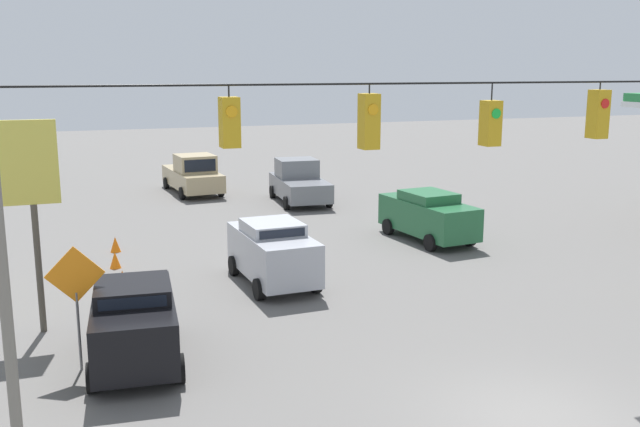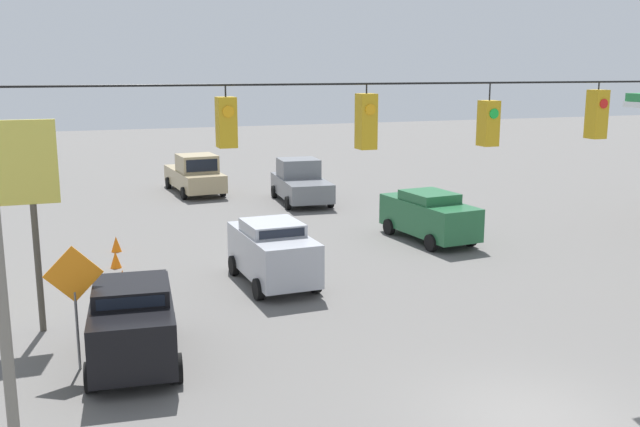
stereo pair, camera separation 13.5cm
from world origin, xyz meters
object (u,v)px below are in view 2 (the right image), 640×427
Objects in this scene: traffic_cone_fourth at (116,260)px; sedan_green_oncoming_far at (429,215)px; overhead_signal_span at (486,169)px; pickup_truck_grey_oncoming_deep at (301,183)px; traffic_cone_fifth at (116,244)px; work_zone_sign at (74,284)px; traffic_cone_third at (123,279)px; traffic_cone_nearest at (141,333)px; sedan_black_parked_shoulder at (133,321)px; traffic_cone_second at (133,303)px; sedan_silver_withflow_mid at (273,251)px; pickup_truck_tan_withflow_deep at (195,175)px.

sedan_green_oncoming_far is at bearing 179.67° from traffic_cone_fourth.
pickup_truck_grey_oncoming_deep is (-2.98, -21.06, -3.63)m from overhead_signal_span.
traffic_cone_fifth is 0.20× the size of work_zone_sign.
traffic_cone_fifth is at bearing -91.77° from traffic_cone_third.
traffic_cone_nearest is at bearing -144.43° from work_zone_sign.
overhead_signal_span is at bearing 114.87° from traffic_cone_fifth.
sedan_green_oncoming_far reaches higher than traffic_cone_fourth.
traffic_cone_third is (9.59, 11.70, -0.69)m from pickup_truck_grey_oncoming_deep.
traffic_cone_fifth is (-0.36, -10.50, -0.71)m from sedan_black_parked_shoulder.
overhead_signal_span is at bearing 125.27° from traffic_cone_third.
sedan_green_oncoming_far is at bearing -145.55° from sedan_black_parked_shoulder.
traffic_cone_second is at bearing -90.64° from traffic_cone_nearest.
overhead_signal_span is 32.38× the size of traffic_cone_nearest.
traffic_cone_nearest is at bearing 59.98° from pickup_truck_grey_oncoming_deep.
traffic_cone_nearest is at bearing -104.26° from sedan_black_parked_shoulder.
pickup_truck_tan_withflow_deep is at bearing -92.11° from sedan_silver_withflow_mid.
overhead_signal_span is 3.58× the size of pickup_truck_grey_oncoming_deep.
traffic_cone_nearest is (4.40, 3.70, -0.74)m from sedan_silver_withflow_mid.
pickup_truck_tan_withflow_deep is at bearing -106.47° from work_zone_sign.
sedan_silver_withflow_mid is 4.65m from traffic_cone_third.
traffic_cone_third is 2.39m from traffic_cone_fourth.
traffic_cone_fourth is at bearing -60.47° from overhead_signal_span.
pickup_truck_grey_oncoming_deep is 9.05× the size of traffic_cone_third.
pickup_truck_tan_withflow_deep is at bearing -105.12° from traffic_cone_second.
pickup_truck_grey_oncoming_deep reaches higher than traffic_cone_second.
pickup_truck_tan_withflow_deep reaches higher than sedan_black_parked_shoulder.
work_zone_sign reaches higher than traffic_cone_fifth.
sedan_black_parked_shoulder is 7.30× the size of traffic_cone_nearest.
sedan_green_oncoming_far is 8.24× the size of traffic_cone_third.
sedan_green_oncoming_far is 15.51m from work_zone_sign.
sedan_silver_withflow_mid is 7.19m from traffic_cone_fifth.
pickup_truck_grey_oncoming_deep and pickup_truck_tan_withflow_deep have the same top height.
traffic_cone_nearest is at bearing 40.11° from sedan_silver_withflow_mid.
overhead_signal_span is 13.25m from sedan_green_oncoming_far.
overhead_signal_span reaches higher than traffic_cone_fifth.
pickup_truck_tan_withflow_deep reaches higher than traffic_cone_fourth.
traffic_cone_third is at bearing 72.48° from pickup_truck_tan_withflow_deep.
pickup_truck_tan_withflow_deep is 10.00× the size of traffic_cone_fourth.
overhead_signal_span is 12.24m from traffic_cone_third.
traffic_cone_fourth is (6.65, -11.74, -4.32)m from overhead_signal_span.
sedan_silver_withflow_mid is 0.82× the size of pickup_truck_grey_oncoming_deep.
traffic_cone_third is at bearing -103.52° from work_zone_sign.
sedan_silver_withflow_mid is at bearing 68.12° from pickup_truck_grey_oncoming_deep.
overhead_signal_span is 32.38× the size of traffic_cone_third.
traffic_cone_fifth is at bearing -94.58° from traffic_cone_fourth.
traffic_cone_nearest is 2.48m from work_zone_sign.
sedan_silver_withflow_mid is 7.41× the size of traffic_cone_fourth.
sedan_green_oncoming_far is at bearing -157.95° from traffic_cone_second.
pickup_truck_tan_withflow_deep reaches higher than traffic_cone_nearest.
traffic_cone_second is at bearing 74.88° from pickup_truck_tan_withflow_deep.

